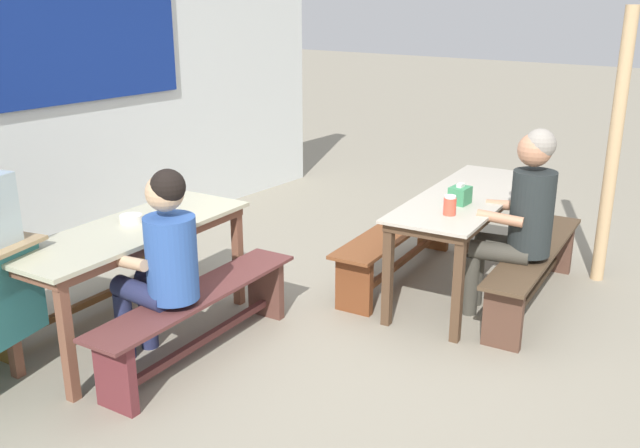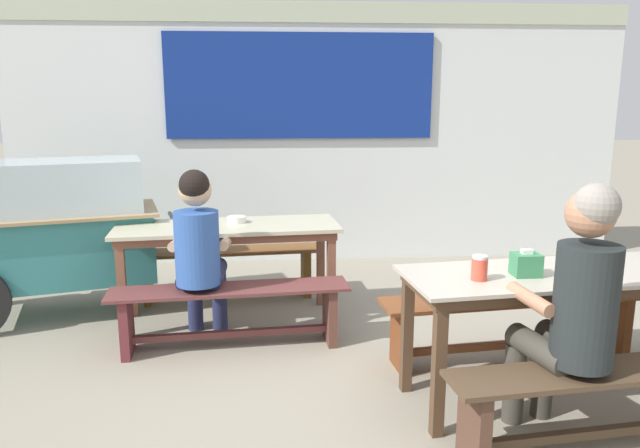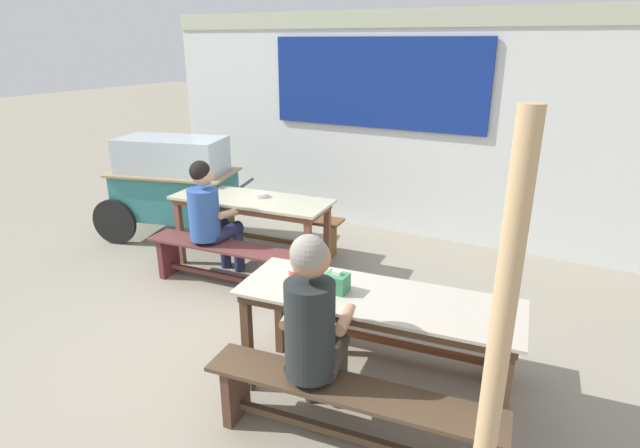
% 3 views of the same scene
% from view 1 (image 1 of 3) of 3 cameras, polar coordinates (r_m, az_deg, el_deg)
% --- Properties ---
extents(ground_plane, '(40.00, 40.00, 0.00)m').
position_cam_1_polar(ground_plane, '(4.67, 2.36, -9.12)').
color(ground_plane, gray).
extents(backdrop_wall, '(6.28, 0.23, 2.61)m').
position_cam_1_polar(backdrop_wall, '(6.29, -20.20, 10.18)').
color(backdrop_wall, silver).
rests_on(backdrop_wall, ground_plane).
extents(dining_table_far, '(1.71, 0.75, 0.76)m').
position_cam_1_polar(dining_table_far, '(4.56, -15.08, -1.23)').
color(dining_table_far, '#BDB999').
rests_on(dining_table_far, ground_plane).
extents(dining_table_near, '(1.85, 0.81, 0.76)m').
position_cam_1_polar(dining_table_near, '(5.23, 11.88, 1.54)').
color(dining_table_near, '#BAB09F').
rests_on(dining_table_near, ground_plane).
extents(bench_far_back, '(1.59, 0.43, 0.43)m').
position_cam_1_polar(bench_far_back, '(5.07, -18.88, -4.25)').
color(bench_far_back, brown).
rests_on(bench_far_back, ground_plane).
extents(bench_far_front, '(1.64, 0.46, 0.43)m').
position_cam_1_polar(bench_far_front, '(4.36, -9.80, -7.29)').
color(bench_far_front, brown).
rests_on(bench_far_front, ground_plane).
extents(bench_near_back, '(1.78, 0.52, 0.43)m').
position_cam_1_polar(bench_near_back, '(5.53, 6.45, -1.44)').
color(bench_near_back, brown).
rests_on(bench_near_back, ground_plane).
extents(bench_near_front, '(1.76, 0.49, 0.43)m').
position_cam_1_polar(bench_near_front, '(5.22, 17.08, -3.36)').
color(bench_near_front, '#4C3927').
rests_on(bench_near_front, ground_plane).
extents(person_left_back_turned, '(0.41, 0.58, 1.24)m').
position_cam_1_polar(person_left_back_turned, '(4.12, -12.76, -2.71)').
color(person_left_back_turned, navy).
rests_on(person_left_back_turned, ground_plane).
extents(person_near_front, '(0.45, 0.56, 1.33)m').
position_cam_1_polar(person_near_front, '(4.86, 16.06, 0.88)').
color(person_near_front, '#3F3D33').
rests_on(person_near_front, ground_plane).
extents(tissue_box, '(0.14, 0.12, 0.14)m').
position_cam_1_polar(tissue_box, '(4.94, 11.36, 2.33)').
color(tissue_box, '#378353').
rests_on(tissue_box, dining_table_near).
extents(condiment_jar, '(0.08, 0.08, 0.13)m').
position_cam_1_polar(condiment_jar, '(4.68, 10.56, 1.50)').
color(condiment_jar, '#E24D37').
rests_on(condiment_jar, dining_table_near).
extents(soup_bowl, '(0.14, 0.14, 0.05)m').
position_cam_1_polar(soup_bowl, '(4.62, -15.18, 0.43)').
color(soup_bowl, silver).
rests_on(soup_bowl, dining_table_far).
extents(wooden_support_post, '(0.10, 0.10, 2.08)m').
position_cam_1_polar(wooden_support_post, '(5.68, 22.86, 5.59)').
color(wooden_support_post, tan).
rests_on(wooden_support_post, ground_plane).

